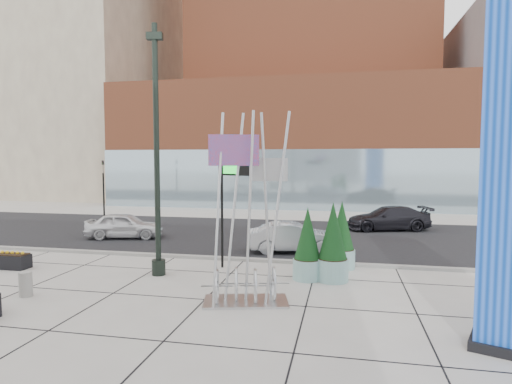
% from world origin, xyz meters
% --- Properties ---
extents(ground, '(160.00, 160.00, 0.00)m').
position_xyz_m(ground, '(0.00, 0.00, 0.00)').
color(ground, '#9E9991').
rests_on(ground, ground).
extents(street_asphalt, '(80.00, 12.00, 0.02)m').
position_xyz_m(street_asphalt, '(0.00, 10.00, 0.01)').
color(street_asphalt, black).
rests_on(street_asphalt, ground).
extents(curb_edge, '(80.00, 0.30, 0.12)m').
position_xyz_m(curb_edge, '(0.00, 4.00, 0.06)').
color(curb_edge, gray).
rests_on(curb_edge, ground).
extents(tower_podium, '(34.00, 10.00, 11.00)m').
position_xyz_m(tower_podium, '(1.00, 27.00, 5.50)').
color(tower_podium, '#9B4B2D').
rests_on(tower_podium, ground).
extents(tower_glass_front, '(34.00, 0.60, 5.00)m').
position_xyz_m(tower_glass_front, '(1.00, 22.20, 2.50)').
color(tower_glass_front, '#8CA5B2').
rests_on(tower_glass_front, ground).
extents(building_beige_left, '(18.00, 20.00, 34.00)m').
position_xyz_m(building_beige_left, '(-26.00, 34.00, 17.00)').
color(building_beige_left, gray).
rests_on(building_beige_left, ground).
extents(lamp_post, '(0.59, 0.49, 8.89)m').
position_xyz_m(lamp_post, '(-1.52, 1.29, 3.64)').
color(lamp_post, black).
rests_on(lamp_post, ground).
extents(public_art_sculpture, '(2.66, 1.76, 5.54)m').
position_xyz_m(public_art_sculpture, '(2.27, -1.00, 1.45)').
color(public_art_sculpture, '#BBBDC0').
rests_on(public_art_sculpture, ground).
extents(concrete_bollard, '(0.39, 0.39, 0.76)m').
position_xyz_m(concrete_bollard, '(-4.47, -1.79, 0.38)').
color(concrete_bollard, gray).
rests_on(concrete_bollard, ground).
extents(overhead_street_sign, '(1.86, 0.78, 4.05)m').
position_xyz_m(overhead_street_sign, '(1.12, 2.80, 3.47)').
color(overhead_street_sign, black).
rests_on(overhead_street_sign, ground).
extents(round_planter_east, '(1.04, 1.04, 2.60)m').
position_xyz_m(round_planter_east, '(4.95, 3.60, 1.23)').
color(round_planter_east, '#81ADAA').
rests_on(round_planter_east, ground).
extents(round_planter_mid, '(1.09, 1.09, 2.73)m').
position_xyz_m(round_planter_mid, '(4.66, 1.80, 1.29)').
color(round_planter_mid, '#81ADAA').
rests_on(round_planter_mid, ground).
extents(round_planter_west, '(1.01, 1.01, 2.54)m').
position_xyz_m(round_planter_west, '(3.80, 1.80, 1.20)').
color(round_planter_west, '#81ADAA').
rests_on(round_planter_west, ground).
extents(box_planter_north, '(1.25, 0.65, 0.68)m').
position_xyz_m(box_planter_north, '(-7.39, 1.00, 0.31)').
color(box_planter_north, black).
rests_on(box_planter_north, ground).
extents(car_white_west, '(4.22, 2.46, 1.35)m').
position_xyz_m(car_white_west, '(-6.34, 7.65, 0.68)').
color(car_white_west, silver).
rests_on(car_white_west, ground).
extents(car_silver_mid, '(4.27, 2.25, 1.34)m').
position_xyz_m(car_silver_mid, '(2.81, 6.03, 0.67)').
color(car_silver_mid, '#AAACB2').
rests_on(car_silver_mid, ground).
extents(car_dark_east, '(5.17, 3.11, 1.40)m').
position_xyz_m(car_dark_east, '(7.59, 13.15, 0.70)').
color(car_dark_east, black).
rests_on(car_dark_east, ground).
extents(traffic_signal, '(0.15, 0.18, 4.10)m').
position_xyz_m(traffic_signal, '(-12.00, 15.00, 2.30)').
color(traffic_signal, black).
rests_on(traffic_signal, ground).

